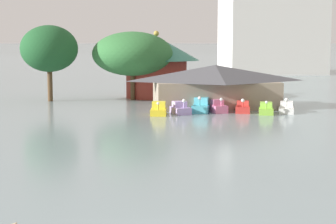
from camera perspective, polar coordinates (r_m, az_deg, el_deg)
pedal_boat_yellow at (r=57.71m, az=-0.91°, el=0.21°), size 1.87×2.56×1.41m
pedal_boat_lavender at (r=58.65m, az=1.21°, el=0.31°), size 2.02×2.70×1.61m
pedal_boat_cyan at (r=60.01m, az=3.26°, el=0.55°), size 2.40×3.22×1.75m
pedal_boat_pink at (r=60.14m, az=4.87°, el=0.48°), size 1.74×2.69×1.60m
pedal_boat_red at (r=60.21m, az=7.30°, el=0.42°), size 1.91×2.55×1.53m
pedal_boat_lime at (r=59.32m, az=9.54°, el=0.26°), size 1.92×2.59×1.43m
pedal_boat_white at (r=60.84m, az=11.48°, el=0.37°), size 2.33×3.30×1.64m
boathouse at (r=64.32m, az=4.63°, el=2.63°), size 14.20×8.67×4.66m
green_roof_pavilion at (r=75.05m, az=-1.14°, el=4.93°), size 10.99×10.99×8.52m
shoreline_tree_tall_left at (r=71.75m, az=-11.52°, el=6.07°), size 6.89×6.89×9.12m
shoreline_tree_mid at (r=72.20m, az=-3.48°, el=5.69°), size 9.92×9.92×8.39m
background_building_block at (r=130.62m, az=10.06°, el=8.24°), size 21.10×16.95×20.41m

